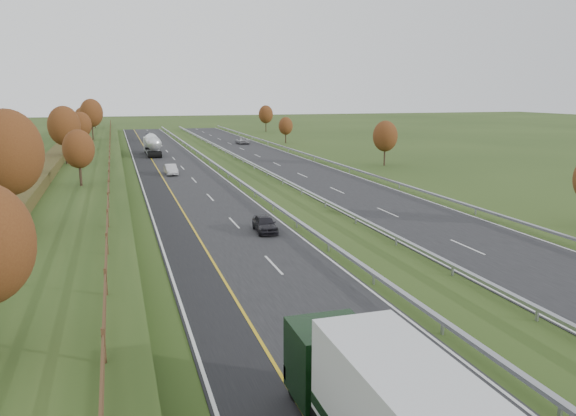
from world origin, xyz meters
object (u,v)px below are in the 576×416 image
(car_small_far, at_px, (150,138))
(car_dark_near, at_px, (265,224))
(car_silver_mid, at_px, (171,169))
(road_tanker, at_px, (152,144))
(car_oncoming, at_px, (242,141))

(car_small_far, bearing_deg, car_dark_near, -88.22)
(car_silver_mid, bearing_deg, road_tanker, 89.25)
(car_silver_mid, bearing_deg, car_small_far, 86.91)
(road_tanker, bearing_deg, car_dark_near, -85.58)
(car_dark_near, distance_m, car_small_far, 87.00)
(car_silver_mid, xyz_separation_m, car_oncoming, (18.64, 40.83, -0.02))
(car_oncoming, bearing_deg, car_silver_mid, 62.82)
(car_small_far, distance_m, car_oncoming, 21.95)
(road_tanker, bearing_deg, car_oncoming, 39.54)
(car_dark_near, relative_size, car_silver_mid, 0.93)
(road_tanker, xyz_separation_m, car_oncoming, (19.27, 15.91, -1.17))
(car_silver_mid, relative_size, car_small_far, 0.80)
(car_small_far, height_order, car_oncoming, car_small_far)
(road_tanker, relative_size, car_silver_mid, 2.76)
(car_oncoming, bearing_deg, road_tanker, 36.89)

